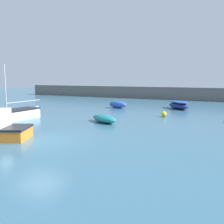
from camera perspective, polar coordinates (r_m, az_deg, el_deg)
ground_plane at (r=14.19m, az=-16.18°, el=-6.74°), size 120.00×120.00×0.20m
harbor_breakwater at (r=41.92m, az=13.79°, el=4.26°), size 56.37×3.55×1.96m
open_tender_yellow at (r=19.17m, az=-1.77°, el=-1.50°), size 3.00×2.35×0.59m
rowboat_with_red_cover at (r=28.48m, az=15.00°, el=1.58°), size 3.32×3.50×0.88m
dinghy_near_pier at (r=28.34m, az=1.31°, el=1.74°), size 2.29×1.25×0.81m
sailboat_twin_hulled at (r=21.27m, az=-22.87°, el=-0.80°), size 1.57×6.55×4.41m
mooring_buoy_white at (r=27.81m, az=-16.78°, el=0.91°), size 0.44×0.44×0.44m
mooring_buoy_yellow at (r=22.36m, az=11.76°, el=-0.46°), size 0.49×0.49×0.49m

